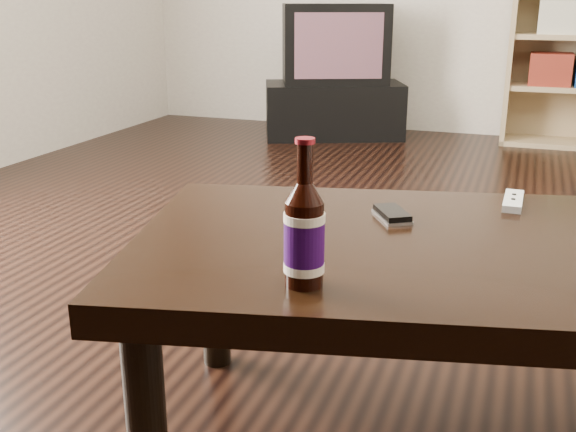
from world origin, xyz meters
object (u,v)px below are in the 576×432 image
(beer_bottle, at_px, (304,235))
(remote, at_px, (513,201))
(phone, at_px, (392,214))
(bookshelf, at_px, (571,32))
(tv, at_px, (335,44))
(coffee_table, at_px, (445,270))
(tv_stand, at_px, (334,110))

(beer_bottle, bearing_deg, remote, 62.25)
(phone, bearing_deg, bookshelf, 50.75)
(tv, bearing_deg, coffee_table, -92.74)
(tv_stand, xyz_separation_m, remote, (1.32, -3.07, 0.31))
(bookshelf, bearing_deg, tv_stand, -170.73)
(tv_stand, xyz_separation_m, coffee_table, (1.20, -3.39, 0.23))
(tv, relative_size, bookshelf, 0.58)
(bookshelf, distance_m, beer_bottle, 4.01)
(remote, bearing_deg, beer_bottle, -116.75)
(tv_stand, bearing_deg, coffee_table, -92.74)
(tv, xyz_separation_m, phone, (1.06, -3.27, -0.16))
(bookshelf, relative_size, phone, 11.25)
(coffee_table, bearing_deg, remote, 69.46)
(coffee_table, xyz_separation_m, remote, (0.12, 0.32, 0.07))
(phone, bearing_deg, beer_bottle, -131.15)
(tv, height_order, bookshelf, bookshelf)
(tv_stand, relative_size, bookshelf, 0.67)
(tv, relative_size, beer_bottle, 3.21)
(tv_stand, distance_m, beer_bottle, 3.85)
(coffee_table, relative_size, remote, 9.19)
(remote, bearing_deg, coffee_table, -109.54)
(tv, relative_size, coffee_table, 0.58)
(tv, xyz_separation_m, remote, (1.32, -3.06, -0.16))
(tv_stand, bearing_deg, bookshelf, -12.66)
(tv_stand, height_order, beer_bottle, beer_bottle)
(coffee_table, bearing_deg, beer_bottle, -124.33)
(remote, bearing_deg, phone, -140.30)
(bookshelf, height_order, coffee_table, bookshelf)
(tv_stand, distance_m, remote, 3.35)
(tv_stand, xyz_separation_m, beer_bottle, (0.99, -3.70, 0.39))
(remote, bearing_deg, tv, 114.35)
(coffee_table, xyz_separation_m, phone, (-0.14, 0.11, 0.07))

